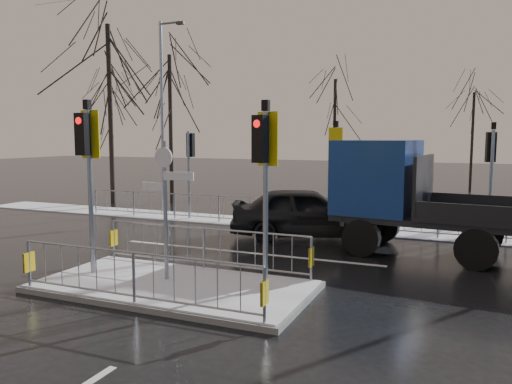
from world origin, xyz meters
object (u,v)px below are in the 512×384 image
at_px(car_far_lane, 306,212).
at_px(street_lamp_left, 163,110).
at_px(flatbed_truck, 411,194).
at_px(traffic_island, 173,272).

distance_m(car_far_lane, street_lamp_left, 8.77).
relative_size(car_far_lane, flatbed_truck, 0.69).
relative_size(flatbed_truck, street_lamp_left, 0.87).
xyz_separation_m(car_far_lane, street_lamp_left, (-7.41, 2.96, 3.65)).
distance_m(traffic_island, car_far_lane, 6.62).
height_order(traffic_island, street_lamp_left, street_lamp_left).
bearing_deg(street_lamp_left, traffic_island, -55.93).
relative_size(traffic_island, flatbed_truck, 0.84).
bearing_deg(flatbed_truck, traffic_island, -127.84).
xyz_separation_m(traffic_island, car_far_lane, (0.99, 6.53, 0.45)).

